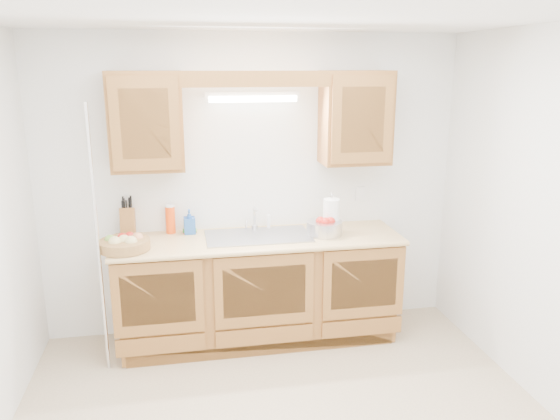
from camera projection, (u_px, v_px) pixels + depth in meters
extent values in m
plane|color=white|center=(288.00, 13.00, 2.85)|extent=(3.50, 3.50, 0.00)
cube|color=white|center=(253.00, 187.00, 4.60)|extent=(3.50, 0.02, 2.50)
cube|color=white|center=(379.00, 384.00, 1.74)|extent=(3.50, 0.02, 2.50)
cube|color=white|center=(556.00, 225.00, 3.48)|extent=(0.02, 3.00, 2.50)
cube|color=#955A2B|center=(259.00, 290.00, 4.52)|extent=(2.20, 0.60, 0.86)
cube|color=#E7BB79|center=(258.00, 240.00, 4.39)|extent=(2.30, 0.63, 0.04)
cube|color=#955A2B|center=(146.00, 121.00, 4.15)|extent=(0.55, 0.33, 0.75)
cube|color=#955A2B|center=(355.00, 118.00, 4.44)|extent=(0.55, 0.33, 0.75)
cube|color=#955A2B|center=(257.00, 79.00, 4.07)|extent=(2.20, 0.05, 0.12)
cylinder|color=white|center=(253.00, 99.00, 4.31)|extent=(0.70, 0.05, 0.05)
cube|color=white|center=(253.00, 95.00, 4.33)|extent=(0.76, 0.06, 0.05)
cube|color=#9E9EA3|center=(258.00, 236.00, 4.40)|extent=(0.84, 0.46, 0.01)
cube|color=#9E9EA3|center=(232.00, 247.00, 4.39)|extent=(0.39, 0.40, 0.16)
cube|color=#9E9EA3|center=(284.00, 244.00, 4.46)|extent=(0.39, 0.40, 0.16)
cylinder|color=silver|center=(255.00, 227.00, 4.59)|extent=(0.06, 0.06, 0.04)
cylinder|color=silver|center=(255.00, 218.00, 4.57)|extent=(0.02, 0.02, 0.16)
cylinder|color=silver|center=(255.00, 209.00, 4.50)|extent=(0.02, 0.12, 0.02)
cylinder|color=white|center=(269.00, 222.00, 4.60)|extent=(0.03, 0.03, 0.12)
cylinder|color=silver|center=(98.00, 244.00, 3.91)|extent=(0.03, 0.03, 2.00)
cube|color=white|center=(360.00, 194.00, 4.78)|extent=(0.08, 0.01, 0.12)
cylinder|color=#A37041|center=(125.00, 245.00, 4.07)|extent=(0.47, 0.47, 0.07)
sphere|color=#D8C67F|center=(115.00, 243.00, 4.01)|extent=(0.09, 0.09, 0.09)
sphere|color=#D8C67F|center=(131.00, 242.00, 4.02)|extent=(0.09, 0.09, 0.09)
sphere|color=tan|center=(138.00, 238.00, 4.12)|extent=(0.09, 0.09, 0.09)
sphere|color=red|center=(122.00, 238.00, 4.12)|extent=(0.08, 0.08, 0.08)
sphere|color=#72A53F|center=(110.00, 240.00, 4.07)|extent=(0.08, 0.08, 0.08)
sphere|color=#D8C67F|center=(124.00, 241.00, 4.05)|extent=(0.09, 0.09, 0.09)
sphere|color=red|center=(130.00, 237.00, 4.16)|extent=(0.08, 0.08, 0.08)
cube|color=#955A2B|center=(128.00, 222.00, 4.39)|extent=(0.12, 0.19, 0.26)
cylinder|color=black|center=(122.00, 207.00, 4.33)|extent=(0.01, 0.04, 0.09)
cylinder|color=black|center=(126.00, 206.00, 4.34)|extent=(0.01, 0.04, 0.09)
cylinder|color=black|center=(130.00, 205.00, 4.34)|extent=(0.01, 0.04, 0.09)
cylinder|color=black|center=(124.00, 204.00, 4.37)|extent=(0.01, 0.04, 0.09)
cylinder|color=black|center=(129.00, 203.00, 4.38)|extent=(0.01, 0.04, 0.09)
cylinder|color=black|center=(123.00, 202.00, 4.40)|extent=(0.01, 0.04, 0.09)
cylinder|color=black|center=(131.00, 201.00, 4.41)|extent=(0.01, 0.04, 0.09)
cylinder|color=#FC480E|center=(170.00, 220.00, 4.47)|extent=(0.10, 0.10, 0.23)
cylinder|color=white|center=(170.00, 206.00, 4.44)|extent=(0.08, 0.08, 0.01)
imported|color=#2154A8|center=(189.00, 222.00, 4.46)|extent=(0.09, 0.10, 0.20)
cube|color=#CC333F|center=(190.00, 232.00, 4.52)|extent=(0.11, 0.07, 0.01)
cube|color=green|center=(190.00, 231.00, 4.52)|extent=(0.11, 0.07, 0.02)
cylinder|color=silver|center=(331.00, 232.00, 4.50)|extent=(0.16, 0.16, 0.01)
cylinder|color=silver|center=(331.00, 214.00, 4.46)|extent=(0.02, 0.02, 0.33)
cylinder|color=white|center=(331.00, 215.00, 4.47)|extent=(0.14, 0.14, 0.28)
sphere|color=silver|center=(332.00, 194.00, 4.42)|extent=(0.02, 0.02, 0.02)
cylinder|color=silver|center=(324.00, 228.00, 4.44)|extent=(0.34, 0.34, 0.11)
sphere|color=red|center=(320.00, 221.00, 4.42)|extent=(0.08, 0.08, 0.08)
sphere|color=red|center=(328.00, 220.00, 4.46)|extent=(0.08, 0.08, 0.08)
sphere|color=red|center=(326.00, 222.00, 4.40)|extent=(0.08, 0.08, 0.08)
sphere|color=red|center=(331.00, 222.00, 4.42)|extent=(0.08, 0.08, 0.08)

